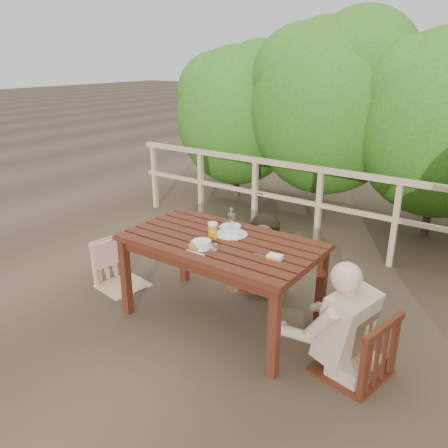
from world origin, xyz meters
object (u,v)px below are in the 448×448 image
Objects in this scene: woman at (268,228)px; tumbler at (213,249)px; soup_far at (231,230)px; table at (221,281)px; chair_left at (120,246)px; butter_tub at (275,258)px; chair_right at (357,315)px; soup_near at (202,245)px; chair_far at (266,246)px; diner_right at (365,290)px; bread_roll at (196,246)px; bottle at (231,223)px; beer_glass at (213,231)px.

tumbler is at bearing 76.50° from woman.
soup_far is 3.44× the size of tumbler.
table is 0.84m from woman.
soup_far is at bearing -70.43° from chair_left.
butter_tub is (1.75, 0.01, 0.34)m from chair_left.
chair_right reaches higher than soup_near.
tumbler is 0.49m from butter_tub.
chair_right is (1.22, -0.80, 0.05)m from chair_far.
woman is 4.43× the size of soup_far.
bread_roll is (-1.29, -0.26, 0.10)m from diner_right.
tumbler is at bearing -66.23° from table.
soup_near is 0.87× the size of soup_far.
chair_right is at bearing -80.16° from chair_left.
chair_left is 3.60× the size of soup_near.
diner_right reaches higher than bread_roll.
woman is at bearing 116.79° from butter_tub.
bread_roll is at bearing -66.56° from chair_right.
chair_left is 1.23m from soup_near.
soup_far is 0.09m from bottle.
bottle reaches higher than soup_near.
bread_roll is at bearing -99.73° from bottle.
soup_near is 2.21× the size of butter_tub.
bottle is at bearing 80.27° from bread_roll.
diner_right reaches higher than bottle.
diner_right reaches higher than soup_near.
soup_near is at bearing -110.15° from chair_far.
soup_far reaches higher than table.
chair_left is 1.18m from beer_glass.
bottle reaches higher than butter_tub.
beer_glass reaches higher than soup_far.
tumbler is at bearing -77.16° from bottle.
soup_far is 0.19m from beer_glass.
chair_left is 1.02× the size of chair_far.
diner_right reaches higher than beer_glass.
chair_left reaches higher than tumbler.
tumbler is at bearing -74.85° from soup_far.
table is 14.63× the size of butter_tub.
chair_left is 0.71× the size of woman.
chair_left is 2.45m from diner_right.
chair_left is 1.78m from butter_tub.
beer_glass is 0.18m from bottle.
table is 19.82× the size of tumbler.
butter_tub is (0.56, -0.08, 0.40)m from table.
chair_right is 3.92× the size of soup_near.
beer_glass is (-0.07, -0.80, 0.40)m from chair_far.
soup_near is at bearing -75.86° from beer_glass.
diner_right is 1.17m from tumbler.
butter_tub is at bearing 103.37° from woman.
table is 12.64× the size of bread_roll.
woman is 8.10× the size of beer_glass.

